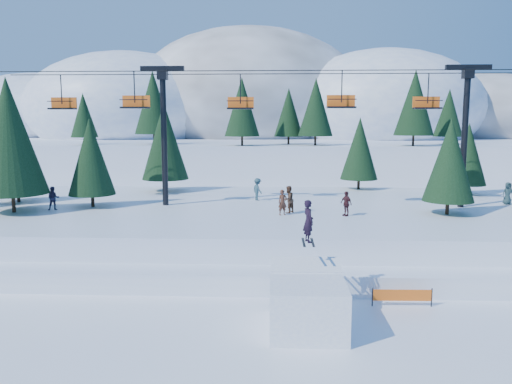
{
  "coord_description": "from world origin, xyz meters",
  "views": [
    {
      "loc": [
        -0.62,
        -18.95,
        8.67
      ],
      "look_at": [
        -1.65,
        6.0,
        5.2
      ],
      "focal_mm": 35.0,
      "sensor_mm": 36.0,
      "label": 1
    }
  ],
  "objects_px": {
    "jump_kicker": "(307,300)",
    "banner_far": "(458,285)",
    "banner_near": "(402,295)",
    "chairlift": "(306,114)"
  },
  "relations": [
    {
      "from": "jump_kicker",
      "to": "banner_far",
      "type": "relative_size",
      "value": 1.88
    },
    {
      "from": "banner_near",
      "to": "chairlift",
      "type": "bearing_deg",
      "value": 105.53
    },
    {
      "from": "chairlift",
      "to": "banner_near",
      "type": "relative_size",
      "value": 16.09
    },
    {
      "from": "banner_near",
      "to": "jump_kicker",
      "type": "bearing_deg",
      "value": -150.51
    },
    {
      "from": "chairlift",
      "to": "banner_far",
      "type": "height_order",
      "value": "chairlift"
    },
    {
      "from": "chairlift",
      "to": "banner_far",
      "type": "bearing_deg",
      "value": -60.23
    },
    {
      "from": "jump_kicker",
      "to": "chairlift",
      "type": "bearing_deg",
      "value": 87.28
    },
    {
      "from": "jump_kicker",
      "to": "chairlift",
      "type": "xyz_separation_m",
      "value": [
        0.79,
        16.61,
        8.12
      ]
    },
    {
      "from": "banner_near",
      "to": "banner_far",
      "type": "relative_size",
      "value": 1.01
    },
    {
      "from": "jump_kicker",
      "to": "banner_far",
      "type": "bearing_deg",
      "value": 28.57
    }
  ]
}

